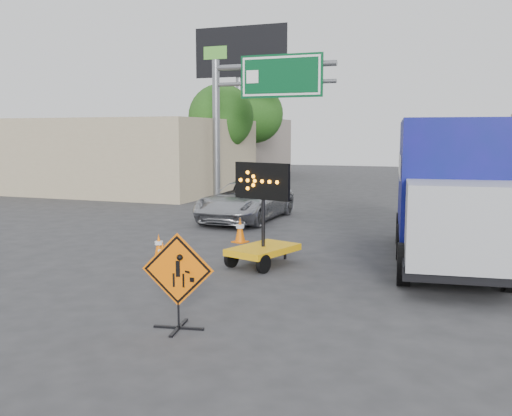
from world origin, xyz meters
The scene contains 14 objects.
ground centered at (0.00, 0.00, 0.00)m, with size 100.00×100.00×0.00m, color #2D2D30.
storefront_left_near centered at (-14.00, 20.00, 2.00)m, with size 14.00×10.00×4.00m, color tan.
storefront_left_far centered at (-15.00, 34.00, 2.20)m, with size 12.00×10.00×4.40m, color gray.
highway_gantry centered at (-4.43, 17.96, 5.07)m, with size 6.18×0.38×6.90m.
billboard centered at (-8.35, 25.87, 7.35)m, with size 6.10×0.54×9.85m.
tree_left_near centered at (-8.00, 22.00, 4.16)m, with size 3.71×3.71×6.03m.
tree_left_far centered at (-9.00, 30.00, 4.60)m, with size 4.10×4.10×6.66m.
construction_sign centered at (0.88, 0.08, 0.85)m, with size 1.20×0.86×1.61m.
arrow_board centered at (0.65, 4.88, 0.58)m, with size 1.55×2.01×2.52m.
pickup_truck centered at (-2.47, 11.66, 0.72)m, with size 2.39×5.19×1.44m, color #A4A5AB.
box_truck centered at (4.84, 6.84, 1.61)m, with size 3.08×7.70×3.55m.
cone_a centered at (-1.41, 3.60, 0.35)m, with size 0.42×0.42×0.69m.
cone_b centered at (-2.15, 4.70, 0.32)m, with size 0.41×0.41×0.65m.
cone_c centered at (-1.01, 7.50, 0.38)m, with size 0.49×0.49×0.76m.
Camera 1 is at (5.25, -8.00, 3.20)m, focal length 40.00 mm.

